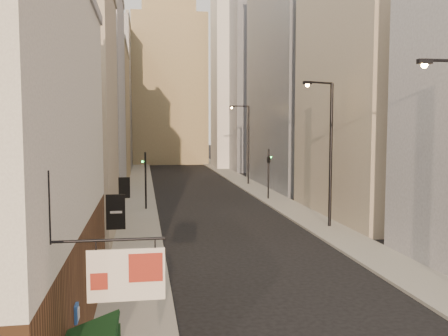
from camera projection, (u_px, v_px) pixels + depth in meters
sidewalk_left at (140, 184)px, 61.82m from camera, size 3.00×140.00×0.15m
sidewalk_right at (243, 182)px, 63.90m from camera, size 3.00×140.00×0.15m
left_bldg_beige at (49, 114)px, 31.75m from camera, size 8.00×12.00×16.00m
left_bldg_grey at (80, 97)px, 47.31m from camera, size 8.00×16.00×20.00m
left_bldg_tan at (97, 116)px, 65.14m from camera, size 8.00×18.00×17.00m
left_bldg_wingrid at (107, 98)px, 84.52m from camera, size 8.00×20.00×24.00m
right_bldg_beige at (374, 91)px, 39.36m from camera, size 8.00×16.00×20.00m
right_bldg_wingrid at (297, 77)px, 58.77m from camera, size 8.00×20.00×26.00m
highrise at (282, 19)px, 86.20m from camera, size 21.00×23.00×51.20m
clock_tower at (168, 73)px, 97.60m from camera, size 14.00×14.00×44.90m
white_tower at (237, 59)px, 85.52m from camera, size 8.00×8.00×41.50m
streetlamp_mid at (328, 146)px, 34.76m from camera, size 2.53×1.23×10.23m
streetlamp_far at (247, 140)px, 60.56m from camera, size 2.53×0.50×9.67m
traffic_light_left at (145, 171)px, 42.45m from camera, size 0.54×0.43×5.00m
traffic_light_right at (269, 162)px, 48.42m from camera, size 0.62×0.59×5.00m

